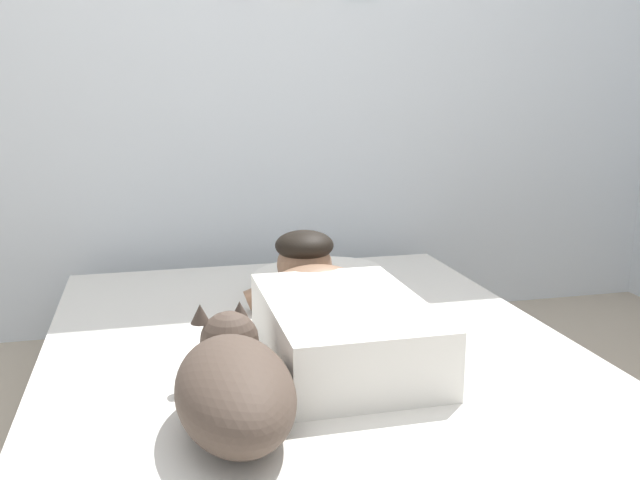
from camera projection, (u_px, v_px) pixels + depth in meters
back_wall at (267, 43)px, 3.01m from camera, size 3.84×0.12×2.50m
bed at (312, 398)px, 2.08m from camera, size 1.59×2.05×0.32m
pillow at (320, 274)px, 2.62m from camera, size 0.52×0.32×0.11m
person_lying at (331, 310)px, 2.04m from camera, size 0.43×0.92×0.27m
dog at (234, 384)px, 1.54m from camera, size 0.26×0.57×0.21m
coffee_cup at (368, 296)px, 2.41m from camera, size 0.12×0.09×0.07m
cell_phone at (317, 334)px, 2.13m from camera, size 0.07×0.14×0.01m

